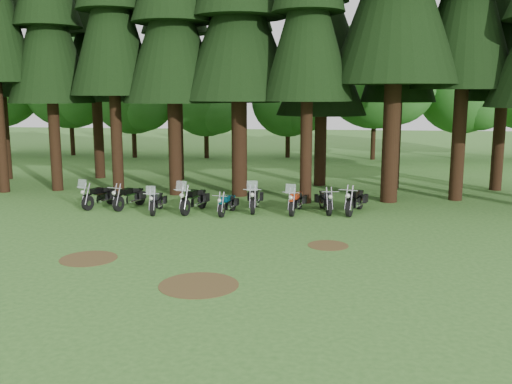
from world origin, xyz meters
The scene contains 25 objects.
ground centered at (0.00, 0.00, 0.00)m, with size 120.00×120.00×0.00m, color #346A26.
pine_front_2 centered at (-9.78, 9.82, 9.71)m, with size 4.32×4.32×16.22m.
pine_back_1 centered at (-9.26, 14.35, 9.71)m, with size 4.52×4.52×16.22m.
pine_back_2 centered at (-4.38, 14.40, 9.76)m, with size 4.85×4.85×16.30m.
pine_back_3 centered at (-0.37, 12.94, 9.70)m, with size 4.35×4.35×16.20m.
pine_back_4 centered at (4.04, 13.25, 8.25)m, with size 4.94×4.94×13.78m.
pine_back_5 centered at (8.07, 12.86, 9.78)m, with size 3.94×3.94×16.33m.
decid_1 centered at (-15.99, 25.76, 5.83)m, with size 7.91×7.69×9.88m.
decid_2 centered at (-10.43, 24.78, 4.95)m, with size 6.72×6.53×8.40m.
decid_3 centered at (-4.71, 25.13, 4.51)m, with size 6.12×5.95×7.65m.
decid_4 centered at (1.58, 26.32, 4.37)m, with size 5.93×5.76×7.41m.
decid_5 centered at (8.29, 25.71, 6.23)m, with size 8.45×8.21×10.56m.
decid_6 centered at (14.85, 27.01, 5.20)m, with size 7.06×6.86×8.82m.
dirt_patch_0 centered at (-3.00, -2.00, 0.01)m, with size 1.80×1.80×0.01m, color #4C3D1E.
dirt_patch_1 centered at (4.50, 0.50, 0.01)m, with size 1.40×1.40×0.01m, color #4C3D1E.
dirt_patch_2 centered at (1.00, -4.00, 0.01)m, with size 2.20×2.20×0.01m, color #4C3D1E.
motorcycle_0 centered at (-5.79, 5.77, 0.48)m, with size 1.00×2.24×1.44m.
motorcycle_1 centered at (-4.39, 5.78, 0.47)m, with size 0.80×2.20×0.92m.
motorcycle_2 centered at (-2.90, 5.01, 0.45)m, with size 0.45×2.13×1.34m.
motorcycle_3 centered at (-1.32, 5.34, 0.51)m, with size 0.83×2.44×1.54m.
motorcycle_4 centered at (0.20, 5.08, 0.41)m, with size 0.46×1.98×0.81m.
motorcycle_5 centered at (1.26, 5.93, 0.50)m, with size 0.47×2.40×1.51m.
motorcycle_6 centered at (3.11, 5.70, 0.48)m, with size 0.62×2.28×1.43m.
motorcycle_7 centered at (4.37, 6.03, 0.47)m, with size 0.58×2.24×0.92m.
motorcycle_8 centered at (5.65, 6.00, 0.51)m, with size 0.90×2.40×1.00m.
Camera 1 is at (4.38, -18.52, 5.21)m, focal length 40.00 mm.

